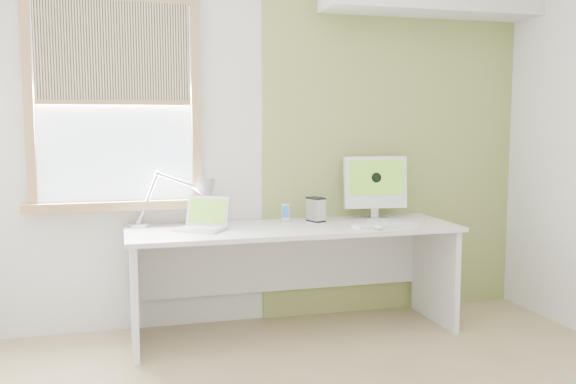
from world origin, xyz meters
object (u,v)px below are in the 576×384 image
object	(u,v)px
laptop	(204,221)
desk_lamp	(194,196)
imac	(375,184)
external_drive	(316,209)
desk	(292,253)

from	to	relation	value
laptop	desk_lamp	bearing A→B (deg)	101.03
desk_lamp	imac	size ratio (longest dim) A/B	1.40
external_drive	laptop	bearing A→B (deg)	-171.15
desk_lamp	external_drive	world-z (taller)	desk_lamp
desk_lamp	imac	bearing A→B (deg)	-1.63
desk_lamp	laptop	bearing A→B (deg)	-78.97
desk	external_drive	world-z (taller)	external_drive
desk	desk_lamp	xyz separation A→B (m)	(-0.64, 0.17, 0.39)
desk	desk_lamp	bearing A→B (deg)	164.96
imac	desk	bearing A→B (deg)	-168.60
laptop	external_drive	distance (m)	0.81
desk_lamp	external_drive	xyz separation A→B (m)	(0.84, -0.07, -0.11)
desk	laptop	world-z (taller)	laptop
imac	laptop	bearing A→B (deg)	-172.98
external_drive	desk_lamp	bearing A→B (deg)	175.41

